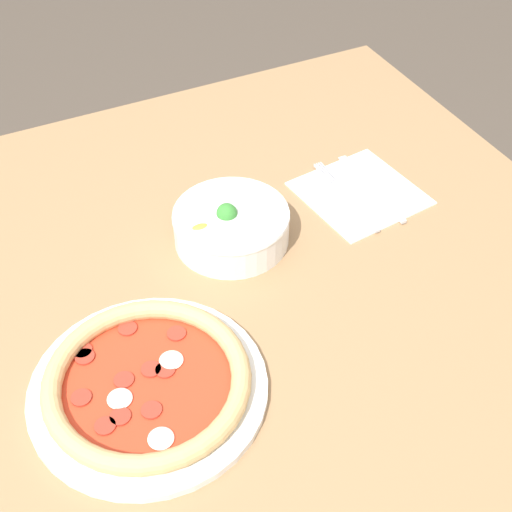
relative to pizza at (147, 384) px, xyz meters
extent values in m
cube|color=#99724C|center=(0.05, 0.12, -0.03)|extent=(1.39, 1.10, 0.03)
cylinder|color=olive|center=(0.68, 0.60, -0.41)|extent=(0.06, 0.06, 0.72)
cylinder|color=white|center=(0.00, 0.00, -0.01)|extent=(0.31, 0.31, 0.01)
torus|color=tan|center=(0.00, 0.00, 0.01)|extent=(0.26, 0.26, 0.03)
cylinder|color=red|center=(0.00, 0.00, 0.00)|extent=(0.23, 0.23, 0.01)
cylinder|color=#A83323|center=(0.01, 0.10, 0.00)|extent=(0.03, 0.03, 0.00)
cylinder|color=#A83323|center=(-0.03, 0.02, 0.00)|extent=(0.03, 0.03, 0.00)
cylinder|color=#A83323|center=(0.06, 0.06, 0.00)|extent=(0.03, 0.03, 0.00)
cylinder|color=#A83323|center=(-0.06, 0.09, 0.00)|extent=(0.03, 0.03, 0.00)
cylinder|color=#A83323|center=(-0.01, -0.04, 0.00)|extent=(0.03, 0.03, 0.00)
cylinder|color=#A83323|center=(0.01, 0.02, 0.00)|extent=(0.03, 0.03, 0.00)
cylinder|color=#A83323|center=(-0.08, 0.01, 0.00)|extent=(0.03, 0.03, 0.00)
cylinder|color=#A83323|center=(-0.07, -0.04, 0.00)|extent=(0.03, 0.03, 0.00)
cylinder|color=#A83323|center=(0.03, 0.01, 0.00)|extent=(0.03, 0.03, 0.00)
cylinder|color=#A83323|center=(-0.05, -0.03, 0.00)|extent=(0.03, 0.03, 0.00)
cylinder|color=#A83323|center=(-0.06, 0.07, 0.00)|extent=(0.03, 0.03, 0.00)
ellipsoid|color=silver|center=(0.04, 0.02, 0.00)|extent=(0.03, 0.03, 0.01)
ellipsoid|color=silver|center=(-0.04, -0.01, 0.00)|extent=(0.03, 0.03, 0.01)
ellipsoid|color=silver|center=(-0.01, -0.08, 0.00)|extent=(0.03, 0.03, 0.01)
cylinder|color=white|center=(0.22, 0.22, 0.01)|extent=(0.18, 0.18, 0.06)
torus|color=white|center=(0.22, 0.22, 0.03)|extent=(0.18, 0.18, 0.01)
ellipsoid|color=tan|center=(0.18, 0.22, 0.03)|extent=(0.02, 0.03, 0.02)
ellipsoid|color=tan|center=(0.27, 0.21, 0.02)|extent=(0.04, 0.04, 0.02)
ellipsoid|color=tan|center=(0.20, 0.19, 0.03)|extent=(0.04, 0.04, 0.02)
ellipsoid|color=tan|center=(0.23, 0.15, 0.02)|extent=(0.04, 0.04, 0.02)
sphere|color=#388433|center=(0.21, 0.22, 0.04)|extent=(0.03, 0.03, 0.03)
ellipsoid|color=yellow|center=(0.16, 0.21, 0.03)|extent=(0.04, 0.02, 0.02)
cube|color=white|center=(0.46, 0.22, -0.02)|extent=(0.20, 0.20, 0.00)
cube|color=silver|center=(0.43, 0.20, -0.01)|extent=(0.01, 0.14, 0.00)
cube|color=silver|center=(0.44, 0.29, -0.01)|extent=(0.00, 0.06, 0.00)
cube|color=silver|center=(0.43, 0.29, -0.01)|extent=(0.00, 0.06, 0.00)
cube|color=silver|center=(0.43, 0.29, -0.01)|extent=(0.00, 0.06, 0.00)
cube|color=silver|center=(0.42, 0.29, -0.01)|extent=(0.00, 0.06, 0.00)
cube|color=silver|center=(0.48, 0.17, -0.01)|extent=(0.01, 0.08, 0.01)
cube|color=silver|center=(0.48, 0.26, -0.01)|extent=(0.02, 0.12, 0.00)
camera|label=1|loc=(-0.11, -0.54, 0.74)|focal=50.00mm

